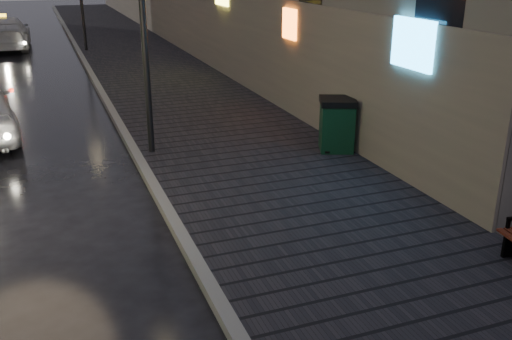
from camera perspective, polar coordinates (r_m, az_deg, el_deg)
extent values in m
plane|color=black|center=(7.63, -15.46, -14.50)|extent=(120.00, 120.00, 0.00)
cube|color=black|center=(27.94, -12.15, 11.44)|extent=(4.60, 58.00, 0.15)
cube|color=slate|center=(27.68, -17.13, 10.92)|extent=(0.20, 58.00, 0.15)
cylinder|color=black|center=(12.59, -11.10, 12.72)|extent=(0.14, 0.14, 5.00)
cube|color=black|center=(13.00, 8.07, 4.25)|extent=(0.94, 0.94, 1.06)
cube|color=black|center=(12.85, 8.20, 6.81)|extent=(1.02, 1.02, 0.13)
imported|color=silver|center=(31.14, -23.80, 12.41)|extent=(2.33, 5.44, 1.56)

